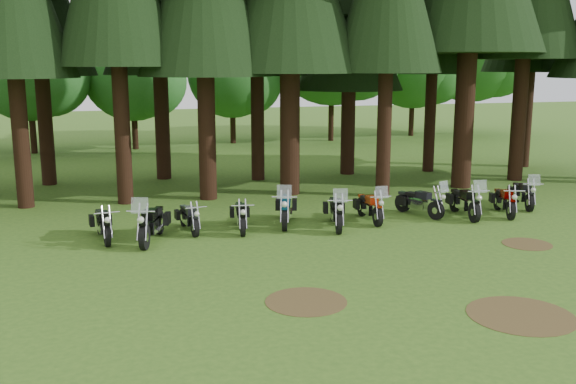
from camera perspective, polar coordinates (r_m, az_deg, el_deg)
name	(u,v)px	position (r m, az deg, el deg)	size (l,w,h in m)	color
ground	(392,263)	(16.99, 9.20, -6.24)	(120.00, 120.00, 0.00)	#365F1D
decid_2	(33,66)	(39.47, -21.71, 10.34)	(6.72, 6.53, 8.40)	black
decid_3	(137,74)	(39.76, -13.26, 10.19)	(6.12, 5.95, 7.65)	black
decid_4	(237,75)	(41.80, -4.58, 10.30)	(5.93, 5.76, 7.41)	black
decid_5	(339,46)	(43.14, 4.53, 12.80)	(8.45, 8.21, 10.56)	black
decid_6	(419,62)	(47.03, 11.56, 11.23)	(7.06, 6.86, 8.82)	black
decid_7	(478,48)	(49.21, 16.56, 12.18)	(8.44, 8.20, 10.55)	black
dirt_patch_0	(306,301)	(14.16, 1.61, -9.69)	(1.80, 1.80, 0.01)	#4C3D1E
dirt_patch_1	(527,244)	(19.70, 20.48, -4.35)	(1.40, 1.40, 0.01)	#4C3D1E
dirt_patch_2	(521,315)	(14.26, 19.99, -10.24)	(2.20, 2.20, 0.01)	#4C3D1E
motorcycle_0	(103,225)	(19.57, -16.11, -2.84)	(0.41, 2.16, 0.88)	black
motorcycle_1	(152,224)	(19.01, -12.02, -2.82)	(1.09, 2.42, 1.55)	black
motorcycle_2	(189,218)	(19.99, -8.80, -2.34)	(0.37, 1.98, 0.80)	black
motorcycle_3	(241,217)	(19.95, -4.21, -2.19)	(0.43, 2.08, 0.85)	black
motorcycle_4	(286,209)	(20.58, -0.22, -1.53)	(1.03, 2.36, 1.51)	black
motorcycle_5	(336,212)	(20.26, 4.28, -1.81)	(0.86, 2.32, 1.47)	black
motorcycle_6	(370,208)	(21.20, 7.28, -1.38)	(0.44, 2.17, 1.36)	black
motorcycle_7	(419,203)	(22.24, 11.60, -0.94)	(1.02, 2.07, 1.34)	black
motorcycle_8	(465,203)	(22.41, 15.43, -0.93)	(0.61, 2.33, 1.46)	black
motorcycle_9	(504,202)	(23.17, 18.67, -0.84)	(0.80, 2.08, 0.87)	black
motorcycle_10	(523,195)	(24.61, 20.16, -0.21)	(0.94, 2.15, 1.37)	black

